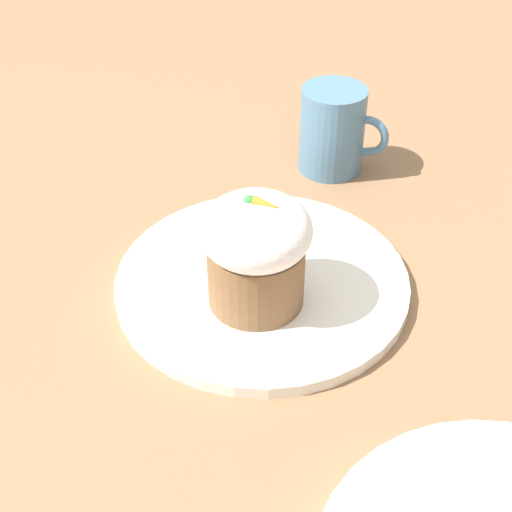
# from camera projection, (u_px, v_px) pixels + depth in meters

# --- Properties ---
(ground_plane) EXTENTS (4.00, 4.00, 0.00)m
(ground_plane) POSITION_uv_depth(u_px,v_px,m) (262.00, 286.00, 0.64)
(ground_plane) COLOR #846042
(dessert_plate) EXTENTS (0.26, 0.26, 0.01)m
(dessert_plate) POSITION_uv_depth(u_px,v_px,m) (262.00, 281.00, 0.64)
(dessert_plate) COLOR white
(dessert_plate) RESTS_ON ground_plane
(carrot_cake) EXTENTS (0.09, 0.09, 0.11)m
(carrot_cake) POSITION_uv_depth(u_px,v_px,m) (256.00, 250.00, 0.57)
(carrot_cake) COLOR brown
(carrot_cake) RESTS_ON dessert_plate
(spoon) EXTENTS (0.10, 0.11, 0.01)m
(spoon) POSITION_uv_depth(u_px,v_px,m) (243.00, 257.00, 0.65)
(spoon) COLOR #B7B7BC
(spoon) RESTS_ON dessert_plate
(coffee_cup) EXTENTS (0.10, 0.07, 0.09)m
(coffee_cup) POSITION_uv_depth(u_px,v_px,m) (333.00, 130.00, 0.77)
(coffee_cup) COLOR teal
(coffee_cup) RESTS_ON ground_plane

